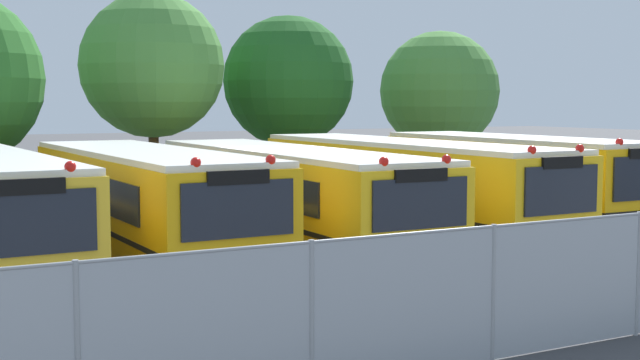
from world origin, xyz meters
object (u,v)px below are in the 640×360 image
at_px(school_bus_1, 145,200).
at_px(tree_3, 290,82).
at_px(school_bus_4, 513,178).
at_px(school_bus_2, 287,193).
at_px(school_bus_3, 403,184).
at_px(tree_2, 154,67).
at_px(tree_4, 444,90).
at_px(traffic_cone, 373,326).

distance_m(school_bus_1, tree_3, 13.48).
bearing_deg(school_bus_4, school_bus_2, 0.09).
relative_size(school_bus_1, tree_3, 1.57).
relative_size(school_bus_2, school_bus_3, 1.00).
xyz_separation_m(school_bus_1, tree_2, (3.24, 9.37, 3.30)).
distance_m(tree_3, tree_4, 6.61).
xyz_separation_m(school_bus_1, school_bus_4, (10.48, 0.02, 0.04)).
height_order(school_bus_3, traffic_cone, school_bus_3).
xyz_separation_m(school_bus_3, traffic_cone, (-5.99, -8.16, -1.13)).
xyz_separation_m(school_bus_2, tree_2, (-0.31, 9.22, 3.33)).
bearing_deg(traffic_cone, school_bus_3, 53.71).
height_order(tree_2, traffic_cone, tree_2).
xyz_separation_m(school_bus_1, tree_3, (8.57, 10.00, 2.89)).
distance_m(school_bus_3, school_bus_4, 3.55).
xyz_separation_m(tree_4, traffic_cone, (-14.22, -17.55, -3.73)).
bearing_deg(school_bus_4, traffic_cone, 41.03).
bearing_deg(tree_2, tree_4, 1.05).
height_order(school_bus_1, school_bus_4, school_bus_4).
bearing_deg(school_bus_4, tree_2, -51.12).
relative_size(school_bus_1, school_bus_4, 1.10).
bearing_deg(tree_4, traffic_cone, -129.01).
relative_size(school_bus_2, traffic_cone, 21.45).
xyz_separation_m(tree_2, traffic_cone, (-2.29, -17.33, -4.40)).
xyz_separation_m(school_bus_3, school_bus_4, (3.55, -0.18, 0.02)).
xyz_separation_m(school_bus_3, tree_3, (1.63, 9.80, 2.86)).
bearing_deg(school_bus_2, school_bus_3, -178.35).
distance_m(school_bus_1, school_bus_4, 10.48).
xyz_separation_m(school_bus_2, school_bus_3, (3.39, 0.05, 0.06)).
height_order(school_bus_1, tree_3, tree_3).
height_order(school_bus_2, tree_2, tree_2).
relative_size(school_bus_4, tree_4, 1.50).
relative_size(school_bus_3, tree_4, 1.83).
distance_m(school_bus_1, school_bus_2, 3.55).
bearing_deg(tree_3, traffic_cone, -113.01).
bearing_deg(school_bus_3, traffic_cone, 53.54).
bearing_deg(tree_2, school_bus_1, -109.07).
bearing_deg(school_bus_3, school_bus_1, 1.47).
height_order(school_bus_3, tree_2, tree_2).
relative_size(tree_2, traffic_cone, 13.11).
relative_size(tree_3, tree_4, 1.05).
bearing_deg(tree_4, tree_3, 176.44).
bearing_deg(tree_2, traffic_cone, -97.53).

